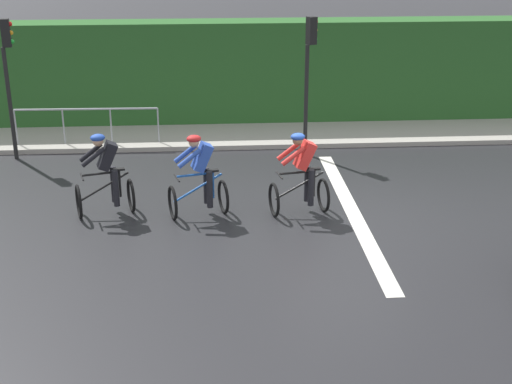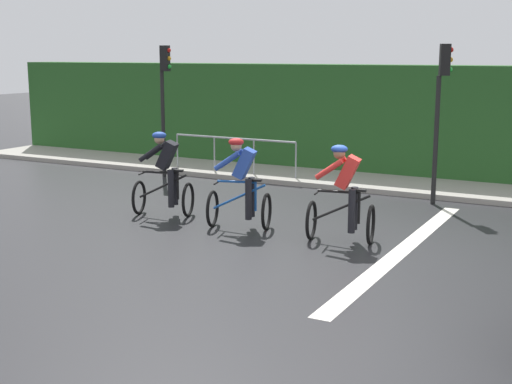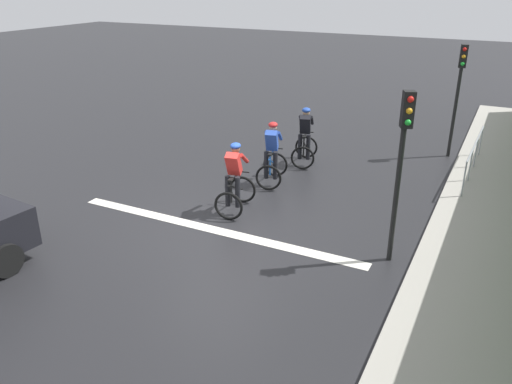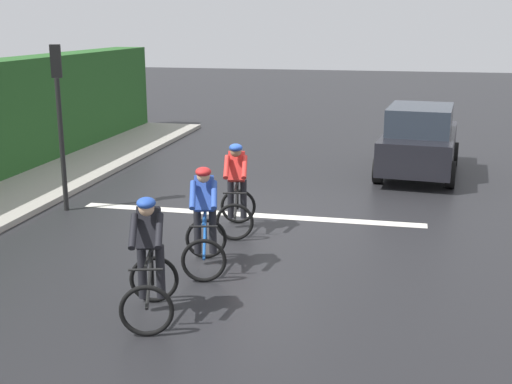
% 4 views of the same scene
% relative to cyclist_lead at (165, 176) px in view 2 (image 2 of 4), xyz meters
% --- Properties ---
extents(ground_plane, '(80.00, 80.00, 0.00)m').
position_rel_cyclist_lead_xyz_m(ground_plane, '(-0.19, -4.79, -0.80)').
color(ground_plane, black).
extents(sidewalk_kerb, '(2.80, 25.02, 0.12)m').
position_rel_cyclist_lead_xyz_m(sidewalk_kerb, '(5.40, -2.79, -0.74)').
color(sidewalk_kerb, '#9E998E').
rests_on(sidewalk_kerb, ground).
extents(stone_wall_low, '(0.44, 25.02, 0.64)m').
position_rel_cyclist_lead_xyz_m(stone_wall_low, '(6.30, -2.79, -0.48)').
color(stone_wall_low, tan).
rests_on(stone_wall_low, ground).
extents(hedge_wall, '(1.10, 25.02, 2.86)m').
position_rel_cyclist_lead_xyz_m(hedge_wall, '(6.60, -2.79, 0.63)').
color(hedge_wall, '#265623').
rests_on(hedge_wall, ground).
extents(road_marking_stop_line, '(7.00, 0.30, 0.01)m').
position_rel_cyclist_lead_xyz_m(road_marking_stop_line, '(-0.19, -4.86, -0.79)').
color(road_marking_stop_line, silver).
rests_on(road_marking_stop_line, ground).
extents(cyclist_lead, '(0.95, 1.22, 1.66)m').
position_rel_cyclist_lead_xyz_m(cyclist_lead, '(0.00, 0.00, 0.00)').
color(cyclist_lead, black).
rests_on(cyclist_lead, ground).
extents(cyclist_second, '(0.93, 1.22, 1.66)m').
position_rel_cyclist_lead_xyz_m(cyclist_second, '(-0.19, -1.83, 0.00)').
color(cyclist_second, black).
rests_on(cyclist_second, ground).
extents(cyclist_mid, '(0.86, 1.18, 1.66)m').
position_rel_cyclist_lead_xyz_m(cyclist_mid, '(-0.21, -3.81, 0.00)').
color(cyclist_mid, black).
rests_on(cyclist_mid, ground).
extents(traffic_light_near_crossing, '(0.26, 0.30, 3.34)m').
position_rel_cyclist_lead_xyz_m(traffic_light_near_crossing, '(3.58, -4.45, 1.43)').
color(traffic_light_near_crossing, black).
rests_on(traffic_light_near_crossing, ground).
extents(traffic_light_far_junction, '(0.23, 0.31, 3.34)m').
position_rel_cyclist_lead_xyz_m(traffic_light_far_junction, '(3.71, 2.59, 1.43)').
color(traffic_light_far_junction, black).
rests_on(traffic_light_far_junction, ground).
extents(pedestrian_railing_kerbside, '(0.13, 3.61, 1.03)m').
position_rel_cyclist_lead_xyz_m(pedestrian_railing_kerbside, '(4.50, 1.03, -0.01)').
color(pedestrian_railing_kerbside, '#999EA3').
rests_on(pedestrian_railing_kerbside, ground).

